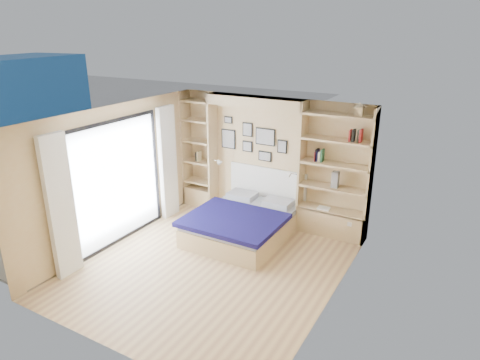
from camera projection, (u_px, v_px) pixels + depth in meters
The scene contains 8 objects.
ground at pixel (212, 266), 7.11m from camera, with size 4.50×4.50×0.00m, color tan.
room_shell at pixel (237, 175), 8.17m from camera, with size 4.50×4.50×4.50m.
bed at pixel (243, 223), 8.04m from camera, with size 1.70×2.09×1.07m.
photo_gallery at pixel (252, 140), 8.59m from camera, with size 1.48×0.02×0.82m.
reading_lamps at pixel (253, 168), 8.51m from camera, with size 1.92×0.12×0.15m.
shelf_decor at pixel (323, 148), 7.72m from camera, with size 3.48×0.23×2.03m.
deck at pixel (65, 220), 8.78m from camera, with size 3.20×4.00×0.05m, color #685E4C.
deck_chair at pixel (123, 191), 9.43m from camera, with size 0.52×0.76×0.71m.
Camera 1 is at (3.46, -5.17, 3.75)m, focal length 32.00 mm.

